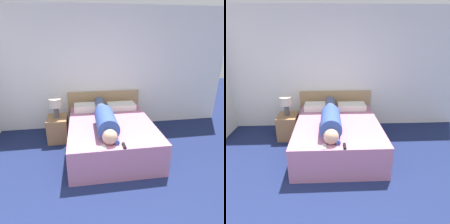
# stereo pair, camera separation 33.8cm
# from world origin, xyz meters

# --- Properties ---
(wall_back) EXTENTS (5.76, 0.06, 2.60)m
(wall_back) POSITION_xyz_m (0.00, 3.32, 1.30)
(wall_back) COLOR white
(wall_back) RESTS_ON ground_plane
(bed) EXTENTS (1.49, 1.91, 0.54)m
(bed) POSITION_xyz_m (0.04, 2.19, 0.27)
(bed) COLOR #B2708E
(bed) RESTS_ON ground_plane
(headboard) EXTENTS (1.61, 0.04, 0.84)m
(headboard) POSITION_xyz_m (0.04, 3.25, 0.42)
(headboard) COLOR tan
(headboard) RESTS_ON ground_plane
(nightstand) EXTENTS (0.39, 0.50, 0.49)m
(nightstand) POSITION_xyz_m (-0.97, 2.71, 0.24)
(nightstand) COLOR olive
(nightstand) RESTS_ON ground_plane
(table_lamp) EXTENTS (0.24, 0.24, 0.39)m
(table_lamp) POSITION_xyz_m (-0.97, 2.71, 0.76)
(table_lamp) COLOR #4C4C51
(table_lamp) RESTS_ON nightstand
(person_lying) EXTENTS (0.33, 1.78, 0.33)m
(person_lying) POSITION_xyz_m (-0.09, 2.06, 0.69)
(person_lying) COLOR tan
(person_lying) RESTS_ON bed
(pillow_near_headboard) EXTENTS (0.61, 0.35, 0.12)m
(pillow_near_headboard) POSITION_xyz_m (-0.32, 2.88, 0.61)
(pillow_near_headboard) COLOR silver
(pillow_near_headboard) RESTS_ON bed
(pillow_second) EXTENTS (0.58, 0.35, 0.11)m
(pillow_second) POSITION_xyz_m (0.36, 2.88, 0.60)
(pillow_second) COLOR silver
(pillow_second) RESTS_ON bed
(tv_remote) EXTENTS (0.04, 0.15, 0.02)m
(tv_remote) POSITION_xyz_m (0.10, 1.32, 0.56)
(tv_remote) COLOR black
(tv_remote) RESTS_ON bed
(cell_phone) EXTENTS (0.06, 0.13, 0.01)m
(cell_phone) POSITION_xyz_m (-0.19, 1.33, 0.55)
(cell_phone) COLOR #B2B7BC
(cell_phone) RESTS_ON bed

